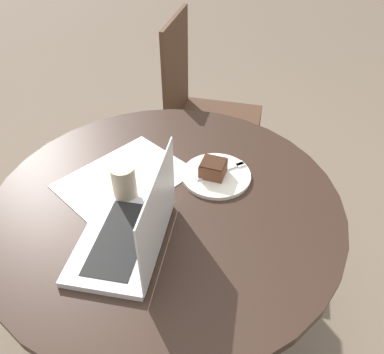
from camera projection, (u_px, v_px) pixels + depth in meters
name	position (u px, v px, depth m)	size (l,w,h in m)	color
ground_plane	(174.00, 322.00, 1.55)	(12.00, 12.00, 0.00)	#6B5B4C
dining_table	(169.00, 238.00, 1.20)	(1.02, 1.02, 0.71)	black
chair	(202.00, 115.00, 1.86)	(0.53, 0.53, 0.95)	#472D1E
paper_document	(124.00, 179.00, 1.15)	(0.42, 0.34, 0.00)	white
plate	(216.00, 175.00, 1.15)	(0.21, 0.21, 0.01)	silver
cake_slice	(213.00, 168.00, 1.13)	(0.09, 0.09, 0.05)	brown
fork	(226.00, 169.00, 1.16)	(0.16, 0.10, 0.00)	silver
coffee_glass	(124.00, 183.00, 1.05)	(0.07, 0.07, 0.11)	#C6AD89
laptop	(131.00, 232.00, 0.93)	(0.36, 0.31, 0.24)	silver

